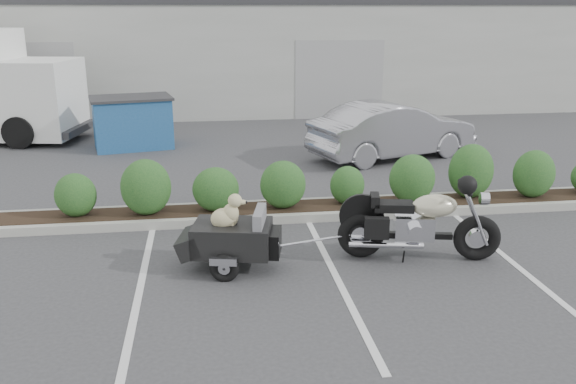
{
  "coord_description": "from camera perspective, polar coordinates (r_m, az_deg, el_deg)",
  "views": [
    {
      "loc": [
        -0.55,
        -8.22,
        3.63
      ],
      "look_at": [
        0.75,
        1.17,
        0.75
      ],
      "focal_mm": 38.0,
      "sensor_mm": 36.0,
      "label": 1
    }
  ],
  "objects": [
    {
      "name": "planter_kerb",
      "position": [
        11.12,
        0.53,
        -1.74
      ],
      "size": [
        12.0,
        1.0,
        0.15
      ],
      "primitive_type": "cube",
      "color": "#9E9E93",
      "rests_on": "ground"
    },
    {
      "name": "ground",
      "position": [
        9.0,
        -3.76,
        -6.91
      ],
      "size": [
        90.0,
        90.0,
        0.0
      ],
      "primitive_type": "plane",
      "color": "#38383A",
      "rests_on": "ground"
    },
    {
      "name": "dumpster",
      "position": [
        16.9,
        -14.36,
        6.38
      ],
      "size": [
        2.33,
        1.82,
        1.37
      ],
      "rotation": [
        0.0,
        0.0,
        0.21
      ],
      "color": "#1B4F89",
      "rests_on": "ground"
    },
    {
      "name": "motorcycle",
      "position": [
        9.24,
        12.17,
        -2.93
      ],
      "size": [
        2.4,
        1.03,
        1.39
      ],
      "rotation": [
        0.0,
        0.0,
        -0.21
      ],
      "color": "black",
      "rests_on": "ground"
    },
    {
      "name": "pet_trailer",
      "position": [
        8.76,
        -5.34,
        -4.2
      ],
      "size": [
        1.96,
        1.12,
        1.15
      ],
      "rotation": [
        0.0,
        0.0,
        -0.21
      ],
      "color": "black",
      "rests_on": "ground"
    },
    {
      "name": "building",
      "position": [
        25.28,
        -6.81,
        13.1
      ],
      "size": [
        26.0,
        10.0,
        4.0
      ],
      "primitive_type": "cube",
      "color": "#9EA099",
      "rests_on": "ground"
    },
    {
      "name": "sedan",
      "position": [
        15.45,
        9.79,
        5.72
      ],
      "size": [
        4.49,
        2.81,
        1.4
      ],
      "primitive_type": "imported",
      "rotation": [
        0.0,
        0.0,
        1.91
      ],
      "color": "#ABAAB2",
      "rests_on": "ground"
    }
  ]
}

